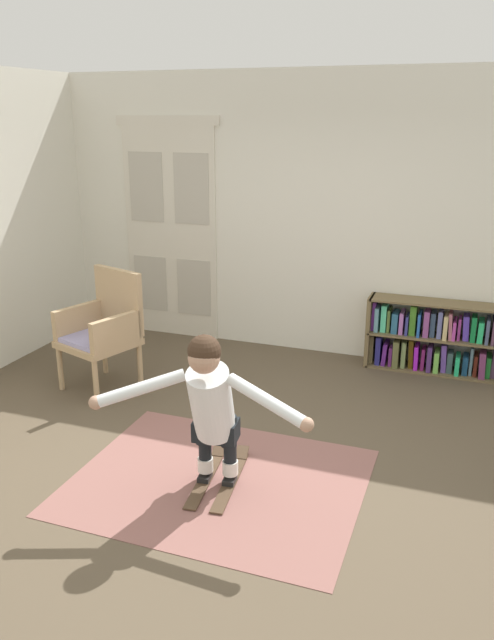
% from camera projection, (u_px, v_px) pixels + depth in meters
% --- Properties ---
extents(ground_plane, '(7.20, 7.20, 0.00)m').
position_uv_depth(ground_plane, '(238.00, 468.00, 4.63)').
color(ground_plane, brown).
extents(back_wall, '(6.00, 0.10, 2.90)m').
position_uv_depth(back_wall, '(327.00, 218.00, 6.50)').
color(back_wall, silver).
rests_on(back_wall, ground).
extents(double_door, '(1.22, 0.05, 2.45)m').
position_uv_depth(double_door, '(171.00, 230.00, 7.10)').
color(double_door, beige).
rests_on(double_door, ground).
extents(rug, '(2.00, 1.62, 0.01)m').
position_uv_depth(rug, '(218.00, 481.00, 4.46)').
color(rug, '#8B5A53').
rests_on(rug, ground).
extents(bookshelf, '(1.36, 0.30, 0.72)m').
position_uv_depth(bookshelf, '(435.00, 339.00, 6.28)').
color(bookshelf, brown).
rests_on(bookshelf, ground).
extents(wicker_chair, '(0.76, 0.76, 1.10)m').
position_uv_depth(wicker_chair, '(104.00, 327.00, 5.87)').
color(wicker_chair, tan).
rests_on(wicker_chair, ground).
extents(skis_pair, '(0.37, 0.83, 0.07)m').
position_uv_depth(skis_pair, '(219.00, 476.00, 4.48)').
color(skis_pair, '#4C3826').
rests_on(skis_pair, rug).
extents(person_skier, '(1.42, 0.68, 1.11)m').
position_uv_depth(person_skier, '(210.00, 401.00, 4.11)').
color(person_skier, white).
rests_on(person_skier, skis_pair).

